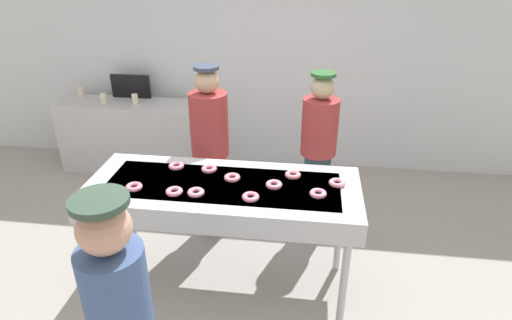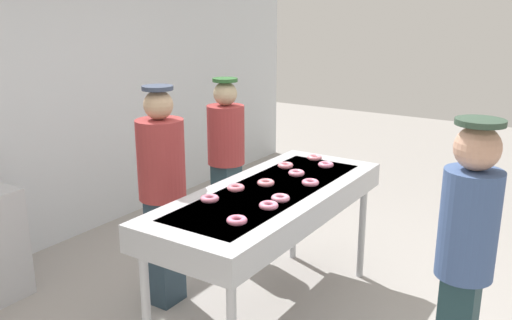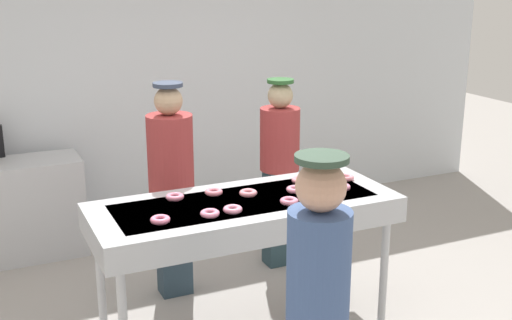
{
  "view_description": "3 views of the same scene",
  "coord_description": "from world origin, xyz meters",
  "px_view_note": "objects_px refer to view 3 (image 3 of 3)",
  "views": [
    {
      "loc": [
        0.61,
        -2.73,
        2.57
      ],
      "look_at": [
        0.24,
        0.12,
        1.13
      ],
      "focal_mm": 30.18,
      "sensor_mm": 36.0,
      "label": 1
    },
    {
      "loc": [
        -3.01,
        -1.85,
        2.19
      ],
      "look_at": [
        0.22,
        0.26,
        1.1
      ],
      "focal_mm": 37.87,
      "sensor_mm": 36.0,
      "label": 2
    },
    {
      "loc": [
        -1.63,
        -3.74,
        2.44
      ],
      "look_at": [
        0.19,
        0.22,
        1.17
      ],
      "focal_mm": 45.72,
      "sensor_mm": 36.0,
      "label": 3
    }
  ],
  "objects_px": {
    "strawberry_donut_2": "(295,189)",
    "strawberry_donut_10": "(300,180)",
    "strawberry_donut_5": "(233,209)",
    "strawberry_donut_8": "(160,220)",
    "strawberry_donut_1": "(289,201)",
    "fryer_conveyor": "(245,213)",
    "strawberry_donut_4": "(346,178)",
    "worker_baker": "(280,163)",
    "worker_assistant": "(171,177)",
    "strawberry_donut_3": "(210,213)",
    "strawberry_donut_7": "(248,193)",
    "strawberry_donut_9": "(175,197)",
    "strawberry_donut_0": "(342,187)",
    "customer_waiting": "(318,304)",
    "strawberry_donut_6": "(214,192)"
  },
  "relations": [
    {
      "from": "strawberry_donut_0",
      "to": "customer_waiting",
      "type": "xyz_separation_m",
      "value": [
        -0.92,
        -1.27,
        -0.07
      ]
    },
    {
      "from": "strawberry_donut_3",
      "to": "strawberry_donut_8",
      "type": "height_order",
      "value": "same"
    },
    {
      "from": "strawberry_donut_9",
      "to": "customer_waiting",
      "type": "relative_size",
      "value": 0.07
    },
    {
      "from": "strawberry_donut_1",
      "to": "strawberry_donut_10",
      "type": "distance_m",
      "value": 0.46
    },
    {
      "from": "strawberry_donut_2",
      "to": "strawberry_donut_10",
      "type": "height_order",
      "value": "same"
    },
    {
      "from": "customer_waiting",
      "to": "strawberry_donut_2",
      "type": "bearing_deg",
      "value": 63.87
    },
    {
      "from": "strawberry_donut_4",
      "to": "customer_waiting",
      "type": "distance_m",
      "value": 1.79
    },
    {
      "from": "strawberry_donut_5",
      "to": "strawberry_donut_10",
      "type": "bearing_deg",
      "value": 27.71
    },
    {
      "from": "fryer_conveyor",
      "to": "worker_baker",
      "type": "height_order",
      "value": "worker_baker"
    },
    {
      "from": "strawberry_donut_8",
      "to": "worker_baker",
      "type": "bearing_deg",
      "value": 38.38
    },
    {
      "from": "strawberry_donut_0",
      "to": "strawberry_donut_1",
      "type": "xyz_separation_m",
      "value": [
        -0.47,
        -0.11,
        0.0
      ]
    },
    {
      "from": "strawberry_donut_9",
      "to": "strawberry_donut_7",
      "type": "bearing_deg",
      "value": -15.47
    },
    {
      "from": "strawberry_donut_0",
      "to": "strawberry_donut_9",
      "type": "bearing_deg",
      "value": 165.75
    },
    {
      "from": "fryer_conveyor",
      "to": "strawberry_donut_10",
      "type": "height_order",
      "value": "strawberry_donut_10"
    },
    {
      "from": "strawberry_donut_1",
      "to": "strawberry_donut_4",
      "type": "distance_m",
      "value": 0.67
    },
    {
      "from": "strawberry_donut_5",
      "to": "fryer_conveyor",
      "type": "bearing_deg",
      "value": 47.74
    },
    {
      "from": "strawberry_donut_0",
      "to": "strawberry_donut_7",
      "type": "height_order",
      "value": "same"
    },
    {
      "from": "worker_assistant",
      "to": "strawberry_donut_3",
      "type": "bearing_deg",
      "value": 88.76
    },
    {
      "from": "strawberry_donut_5",
      "to": "strawberry_donut_8",
      "type": "xyz_separation_m",
      "value": [
        -0.47,
        0.02,
        0.0
      ]
    },
    {
      "from": "strawberry_donut_7",
      "to": "strawberry_donut_10",
      "type": "height_order",
      "value": "same"
    },
    {
      "from": "fryer_conveyor",
      "to": "strawberry_donut_8",
      "type": "bearing_deg",
      "value": -166.0
    },
    {
      "from": "strawberry_donut_9",
      "to": "worker_baker",
      "type": "xyz_separation_m",
      "value": [
        1.13,
        0.7,
        -0.09
      ]
    },
    {
      "from": "strawberry_donut_7",
      "to": "worker_assistant",
      "type": "height_order",
      "value": "worker_assistant"
    },
    {
      "from": "strawberry_donut_7",
      "to": "strawberry_donut_8",
      "type": "xyz_separation_m",
      "value": [
        -0.68,
        -0.23,
        0.0
      ]
    },
    {
      "from": "strawberry_donut_2",
      "to": "strawberry_donut_7",
      "type": "height_order",
      "value": "same"
    },
    {
      "from": "strawberry_donut_8",
      "to": "strawberry_donut_5",
      "type": "bearing_deg",
      "value": -2.23
    },
    {
      "from": "strawberry_donut_2",
      "to": "customer_waiting",
      "type": "xyz_separation_m",
      "value": [
        -0.6,
        -1.36,
        -0.07
      ]
    },
    {
      "from": "strawberry_donut_2",
      "to": "worker_assistant",
      "type": "distance_m",
      "value": 1.0
    },
    {
      "from": "strawberry_donut_5",
      "to": "worker_assistant",
      "type": "relative_size",
      "value": 0.07
    },
    {
      "from": "strawberry_donut_4",
      "to": "customer_waiting",
      "type": "height_order",
      "value": "customer_waiting"
    },
    {
      "from": "strawberry_donut_0",
      "to": "strawberry_donut_4",
      "type": "distance_m",
      "value": 0.22
    },
    {
      "from": "strawberry_donut_0",
      "to": "strawberry_donut_10",
      "type": "distance_m",
      "value": 0.32
    },
    {
      "from": "worker_baker",
      "to": "worker_assistant",
      "type": "xyz_separation_m",
      "value": [
        -0.98,
        -0.14,
        0.05
      ]
    },
    {
      "from": "strawberry_donut_9",
      "to": "strawberry_donut_10",
      "type": "bearing_deg",
      "value": -1.73
    },
    {
      "from": "strawberry_donut_1",
      "to": "strawberry_donut_10",
      "type": "bearing_deg",
      "value": 52.82
    },
    {
      "from": "strawberry_donut_5",
      "to": "strawberry_donut_8",
      "type": "height_order",
      "value": "same"
    },
    {
      "from": "strawberry_donut_1",
      "to": "strawberry_donut_2",
      "type": "xyz_separation_m",
      "value": [
        0.15,
        0.19,
        0.0
      ]
    },
    {
      "from": "strawberry_donut_4",
      "to": "strawberry_donut_5",
      "type": "relative_size",
      "value": 1.0
    },
    {
      "from": "strawberry_donut_2",
      "to": "strawberry_donut_3",
      "type": "relative_size",
      "value": 1.0
    },
    {
      "from": "customer_waiting",
      "to": "fryer_conveyor",
      "type": "bearing_deg",
      "value": 78.61
    },
    {
      "from": "strawberry_donut_10",
      "to": "worker_assistant",
      "type": "xyz_separation_m",
      "value": [
        -0.78,
        0.58,
        -0.04
      ]
    },
    {
      "from": "strawberry_donut_1",
      "to": "strawberry_donut_4",
      "type": "xyz_separation_m",
      "value": [
        0.61,
        0.28,
        0.0
      ]
    },
    {
      "from": "strawberry_donut_1",
      "to": "strawberry_donut_3",
      "type": "relative_size",
      "value": 1.0
    },
    {
      "from": "strawberry_donut_1",
      "to": "customer_waiting",
      "type": "height_order",
      "value": "customer_waiting"
    },
    {
      "from": "strawberry_donut_4",
      "to": "worker_baker",
      "type": "xyz_separation_m",
      "value": [
        -0.13,
        0.81,
        -0.09
      ]
    },
    {
      "from": "strawberry_donut_8",
      "to": "worker_assistant",
      "type": "relative_size",
      "value": 0.07
    },
    {
      "from": "customer_waiting",
      "to": "strawberry_donut_6",
      "type": "bearing_deg",
      "value": 85.11
    },
    {
      "from": "worker_baker",
      "to": "customer_waiting",
      "type": "bearing_deg",
      "value": 82.72
    },
    {
      "from": "fryer_conveyor",
      "to": "strawberry_donut_1",
      "type": "relative_size",
      "value": 16.77
    },
    {
      "from": "strawberry_donut_3",
      "to": "strawberry_donut_10",
      "type": "height_order",
      "value": "same"
    }
  ]
}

